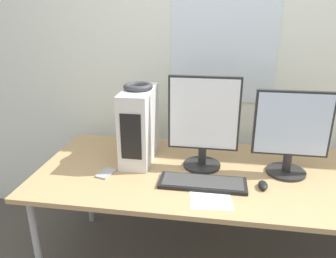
% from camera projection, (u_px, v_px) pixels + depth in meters
% --- Properties ---
extents(wall_back, '(8.00, 0.07, 2.70)m').
position_uv_depth(wall_back, '(226.00, 51.00, 2.25)').
color(wall_back, silver).
rests_on(wall_back, ground_plane).
extents(desk, '(2.17, 0.92, 0.72)m').
position_uv_depth(desk, '(220.00, 179.00, 1.94)').
color(desk, tan).
rests_on(desk, ground_plane).
extents(pc_tower, '(0.17, 0.41, 0.45)m').
position_uv_depth(pc_tower, '(139.00, 125.00, 2.03)').
color(pc_tower, silver).
rests_on(pc_tower, desk).
extents(headphones, '(0.18, 0.18, 0.03)m').
position_uv_depth(headphones, '(138.00, 86.00, 1.95)').
color(headphones, '#333338').
rests_on(headphones, pc_tower).
extents(monitor_main, '(0.41, 0.23, 0.56)m').
position_uv_depth(monitor_main, '(204.00, 122.00, 1.91)').
color(monitor_main, black).
rests_on(monitor_main, desk).
extents(monitor_right_near, '(0.42, 0.23, 0.50)m').
position_uv_depth(monitor_right_near, '(291.00, 132.00, 1.83)').
color(monitor_right_near, black).
rests_on(monitor_right_near, desk).
extents(keyboard, '(0.48, 0.17, 0.02)m').
position_uv_depth(keyboard, '(203.00, 183.00, 1.79)').
color(keyboard, black).
rests_on(keyboard, desk).
extents(mouse, '(0.05, 0.09, 0.03)m').
position_uv_depth(mouse, '(263.00, 185.00, 1.76)').
color(mouse, black).
rests_on(mouse, desk).
extents(cell_phone, '(0.10, 0.14, 0.01)m').
position_uv_depth(cell_phone, '(106.00, 173.00, 1.91)').
color(cell_phone, '#99999E').
rests_on(cell_phone, desk).
extents(paper_sheet_left, '(0.24, 0.32, 0.00)m').
position_uv_depth(paper_sheet_left, '(210.00, 194.00, 1.71)').
color(paper_sheet_left, white).
rests_on(paper_sheet_left, desk).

